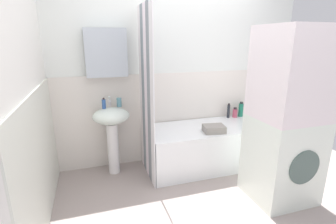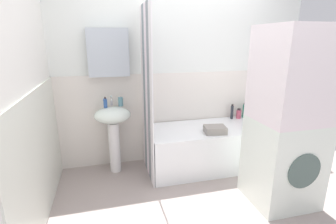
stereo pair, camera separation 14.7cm
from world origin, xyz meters
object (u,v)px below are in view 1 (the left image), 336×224
bathtub (206,146)px  washer_dryer_stack (287,118)px  shampoo_bottle (235,113)px  body_wash_bottle (228,111)px  sink (112,126)px  lotion_bottle (241,110)px  soap_dispenser (104,104)px  toothbrush_cup (119,102)px  towel_folded (214,129)px

bathtub → washer_dryer_stack: size_ratio=0.88×
shampoo_bottle → body_wash_bottle: size_ratio=0.69×
sink → shampoo_bottle: size_ratio=5.78×
body_wash_bottle → shampoo_bottle: bearing=-6.5°
lotion_bottle → body_wash_bottle: lotion_bottle is taller
lotion_bottle → shampoo_bottle: (-0.11, -0.02, -0.03)m
lotion_bottle → washer_dryer_stack: washer_dryer_stack is taller
soap_dispenser → washer_dryer_stack: washer_dryer_stack is taller
lotion_bottle → body_wash_bottle: (-0.21, -0.00, -0.00)m
shampoo_bottle → washer_dryer_stack: (-0.14, -1.13, 0.27)m
toothbrush_cup → lotion_bottle: size_ratio=0.50×
lotion_bottle → washer_dryer_stack: size_ratio=0.12×
shampoo_bottle → washer_dryer_stack: washer_dryer_stack is taller
sink → bathtub: (1.19, -0.17, -0.35)m
toothbrush_cup → body_wash_bottle: size_ratio=0.51×
sink → towel_folded: bearing=-17.1°
toothbrush_cup → washer_dryer_stack: bearing=-35.4°
lotion_bottle → body_wash_bottle: bearing=-178.9°
shampoo_bottle → towel_folded: shampoo_bottle is taller
bathtub → washer_dryer_stack: (0.43, -0.87, 0.61)m
body_wash_bottle → washer_dryer_stack: 1.17m
soap_dispenser → bathtub: size_ratio=0.08×
towel_folded → body_wash_bottle: bearing=44.9°
towel_folded → soap_dispenser: bearing=163.8°
soap_dispenser → toothbrush_cup: size_ratio=1.21×
towel_folded → washer_dryer_stack: bearing=-57.2°
shampoo_bottle → towel_folded: bearing=-141.4°
shampoo_bottle → body_wash_bottle: 0.11m
sink → soap_dispenser: bearing=179.5°
shampoo_bottle → sink: bearing=-177.0°
bathtub → washer_dryer_stack: 1.15m
toothbrush_cup → shampoo_bottle: bearing=2.0°
soap_dispenser → lotion_bottle: (1.94, 0.11, -0.26)m
toothbrush_cup → body_wash_bottle: bearing=2.6°
bathtub → lotion_bottle: bearing=22.2°
lotion_bottle → body_wash_bottle: 0.21m
lotion_bottle → bathtub: bearing=-157.8°
soap_dispenser → bathtub: 1.42m
washer_dryer_stack → body_wash_bottle: bearing=88.1°
toothbrush_cup → washer_dryer_stack: (1.51, -1.07, -0.02)m
towel_folded → sink: bearing=162.9°
soap_dispenser → shampoo_bottle: 1.86m
toothbrush_cup → bathtub: 1.27m
washer_dryer_stack → lotion_bottle: bearing=78.0°
soap_dispenser → toothbrush_cup: (0.18, 0.03, -0.00)m
bathtub → soap_dispenser: bearing=172.4°
soap_dispenser → shampoo_bottle: (1.83, 0.09, -0.30)m
toothbrush_cup → lotion_bottle: bearing=2.4°
toothbrush_cup → washer_dryer_stack: washer_dryer_stack is taller
washer_dryer_stack → bathtub: bearing=116.3°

